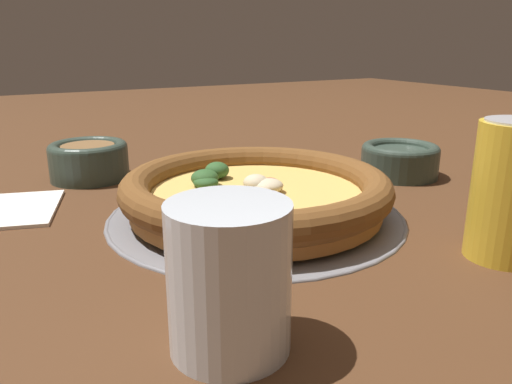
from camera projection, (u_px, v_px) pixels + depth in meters
ground_plane at (256, 216)px, 0.55m from camera, size 3.00×3.00×0.00m
pizza_tray at (256, 214)px, 0.55m from camera, size 0.33×0.33×0.01m
pizza at (256, 191)px, 0.54m from camera, size 0.29×0.29×0.04m
bowl_near at (400, 159)px, 0.71m from camera, size 0.11×0.11×0.05m
bowl_far at (89, 159)px, 0.69m from camera, size 0.11×0.11×0.05m
drinking_cup at (229, 278)px, 0.31m from camera, size 0.08×0.08×0.10m
beverage_can at (511, 191)px, 0.43m from camera, size 0.07×0.07×0.12m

